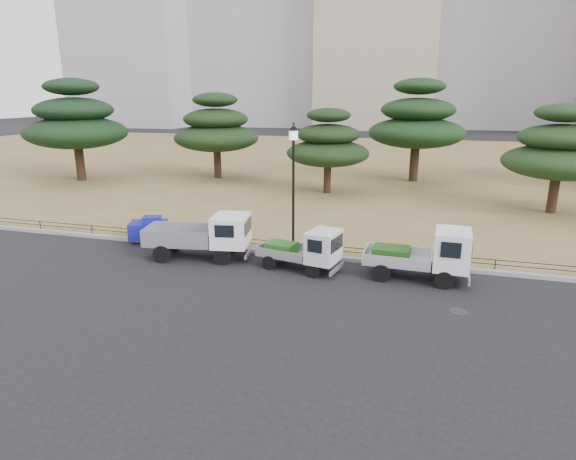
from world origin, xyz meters
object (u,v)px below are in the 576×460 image
(truck_kei_rear, at_px, (425,254))
(tarp_pile, at_px, (149,229))
(truck_large, at_px, (204,234))
(truck_kei_front, at_px, (305,249))
(street_lamp, at_px, (293,167))

(truck_kei_rear, height_order, tarp_pile, truck_kei_rear)
(truck_large, bearing_deg, tarp_pile, 146.91)
(truck_large, height_order, tarp_pile, truck_large)
(truck_kei_front, bearing_deg, truck_large, -171.56)
(truck_kei_rear, bearing_deg, truck_kei_front, -174.84)
(tarp_pile, bearing_deg, truck_kei_front, -12.49)
(street_lamp, distance_m, tarp_pile, 7.60)
(truck_kei_front, distance_m, street_lamp, 3.52)
(street_lamp, bearing_deg, truck_large, -155.56)
(truck_kei_rear, height_order, street_lamp, street_lamp)
(truck_kei_front, relative_size, truck_kei_rear, 0.89)
(truck_kei_front, relative_size, street_lamp, 0.64)
(truck_large, relative_size, truck_kei_rear, 1.19)
(truck_large, xyz_separation_m, truck_kei_front, (4.35, -0.24, -0.20))
(truck_kei_front, bearing_deg, street_lamp, 129.84)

